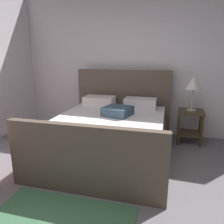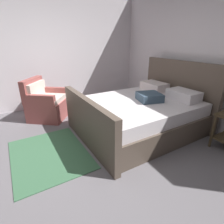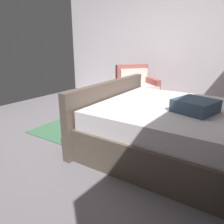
% 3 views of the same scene
% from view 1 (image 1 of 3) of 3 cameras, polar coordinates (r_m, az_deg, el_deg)
% --- Properties ---
extents(ground_plane, '(4.99, 5.24, 0.02)m').
position_cam_1_polar(ground_plane, '(2.41, -5.61, -25.60)').
color(ground_plane, slate).
extents(wall_back, '(5.11, 0.12, 2.85)m').
position_cam_1_polar(wall_back, '(4.43, 7.63, 13.00)').
color(wall_back, silver).
rests_on(wall_back, ground).
extents(bed, '(1.93, 2.28, 1.28)m').
position_cam_1_polar(bed, '(3.47, -0.51, -5.37)').
color(bed, brown).
rests_on(bed, ground).
extents(nightstand_right, '(0.44, 0.44, 0.60)m').
position_cam_1_polar(nightstand_right, '(4.13, 19.91, -2.30)').
color(nightstand_right, '#423521').
rests_on(nightstand_right, ground).
extents(table_lamp_right, '(0.28, 0.28, 0.60)m').
position_cam_1_polar(table_lamp_right, '(4.00, 20.75, 6.99)').
color(table_lamp_right, '#B7B293').
rests_on(table_lamp_right, nightstand_right).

